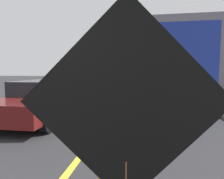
% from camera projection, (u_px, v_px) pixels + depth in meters
% --- Properties ---
extents(lane_center_stripe, '(0.14, 36.00, 0.01)m').
position_uv_depth(lane_center_stripe, '(93.00, 140.00, 5.03)').
color(lane_center_stripe, yellow).
rests_on(lane_center_stripe, ground).
extents(roadwork_sign, '(1.62, 0.25, 2.33)m').
position_uv_depth(roadwork_sign, '(126.00, 108.00, 1.52)').
color(roadwork_sign, '#593819').
rests_on(roadwork_sign, ground).
extents(arrow_board_trailer, '(1.60, 1.88, 2.70)m').
position_uv_depth(arrow_board_trailer, '(118.00, 101.00, 8.22)').
color(arrow_board_trailer, orange).
rests_on(arrow_board_trailer, ground).
extents(box_truck, '(2.63, 7.19, 3.49)m').
position_uv_depth(box_truck, '(172.00, 68.00, 10.39)').
color(box_truck, black).
rests_on(box_truck, ground).
extents(pickup_car, '(2.17, 4.58, 1.38)m').
position_uv_depth(pickup_car, '(43.00, 100.00, 7.21)').
color(pickup_car, '#591414').
rests_on(pickup_car, ground).
extents(highway_guide_sign, '(2.79, 0.31, 5.00)m').
position_uv_depth(highway_guide_sign, '(184.00, 47.00, 14.43)').
color(highway_guide_sign, gray).
rests_on(highway_guide_sign, ground).
extents(far_building_block, '(14.15, 6.30, 7.55)m').
position_uv_depth(far_building_block, '(169.00, 53.00, 23.82)').
color(far_building_block, slate).
rests_on(far_building_block, ground).
extents(traffic_cone_near_sign, '(0.36, 0.36, 0.75)m').
position_uv_depth(traffic_cone_near_sign, '(105.00, 169.00, 2.81)').
color(traffic_cone_near_sign, black).
rests_on(traffic_cone_near_sign, ground).
extents(traffic_cone_mid_lane, '(0.36, 0.36, 0.77)m').
position_uv_depth(traffic_cone_mid_lane, '(117.00, 115.00, 6.15)').
color(traffic_cone_mid_lane, black).
rests_on(traffic_cone_mid_lane, ground).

